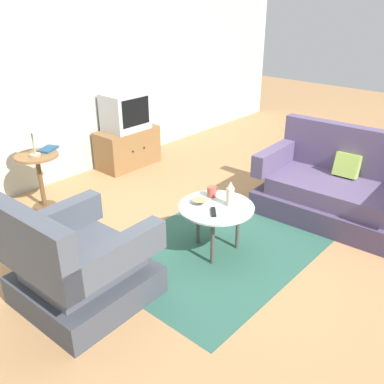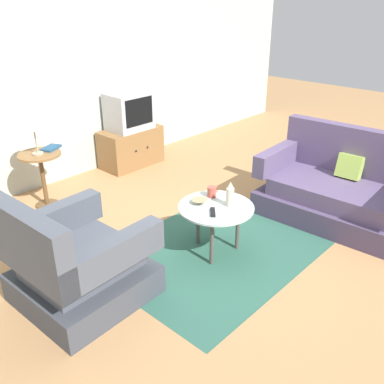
{
  "view_description": "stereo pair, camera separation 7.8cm",
  "coord_description": "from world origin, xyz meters",
  "px_view_note": "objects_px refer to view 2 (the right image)",
  "views": [
    {
      "loc": [
        -2.8,
        -2.12,
        2.22
      ],
      "look_at": [
        -0.17,
        0.21,
        0.55
      ],
      "focal_mm": 39.54,
      "sensor_mm": 36.0,
      "label": 1
    },
    {
      "loc": [
        -2.75,
        -2.18,
        2.22
      ],
      "look_at": [
        -0.17,
        0.21,
        0.55
      ],
      "focal_mm": 39.54,
      "sensor_mm": 36.0,
      "label": 2
    }
  ],
  "objects_px": {
    "tv_stand": "(131,147)",
    "table_lamp": "(33,124)",
    "couch": "(338,191)",
    "television": "(129,111)",
    "coffee_table": "(216,211)",
    "bowl": "(200,202)",
    "side_table": "(42,169)",
    "vase": "(230,194)",
    "armchair": "(76,266)",
    "tv_remote_dark": "(213,212)",
    "mug": "(212,192)",
    "book": "(51,148)"
  },
  "relations": [
    {
      "from": "table_lamp",
      "to": "vase",
      "type": "distance_m",
      "value": 2.23
    },
    {
      "from": "vase",
      "to": "book",
      "type": "relative_size",
      "value": 0.92
    },
    {
      "from": "table_lamp",
      "to": "tv_stand",
      "type": "bearing_deg",
      "value": 10.63
    },
    {
      "from": "couch",
      "to": "mug",
      "type": "xyz_separation_m",
      "value": [
        -1.26,
        0.69,
        0.21
      ]
    },
    {
      "from": "vase",
      "to": "television",
      "type": "bearing_deg",
      "value": 71.26
    },
    {
      "from": "table_lamp",
      "to": "bowl",
      "type": "xyz_separation_m",
      "value": [
        0.55,
        -1.85,
        -0.48
      ]
    },
    {
      "from": "table_lamp",
      "to": "side_table",
      "type": "bearing_deg",
      "value": 39.99
    },
    {
      "from": "couch",
      "to": "side_table",
      "type": "bearing_deg",
      "value": 35.01
    },
    {
      "from": "television",
      "to": "bowl",
      "type": "distance_m",
      "value": 2.35
    },
    {
      "from": "table_lamp",
      "to": "mug",
      "type": "height_order",
      "value": "table_lamp"
    },
    {
      "from": "coffee_table",
      "to": "table_lamp",
      "type": "relative_size",
      "value": 1.66
    },
    {
      "from": "side_table",
      "to": "vase",
      "type": "distance_m",
      "value": 2.21
    },
    {
      "from": "armchair",
      "to": "couch",
      "type": "relative_size",
      "value": 0.6
    },
    {
      "from": "tv_remote_dark",
      "to": "coffee_table",
      "type": "bearing_deg",
      "value": 164.72
    },
    {
      "from": "tv_stand",
      "to": "side_table",
      "type": "bearing_deg",
      "value": -169.95
    },
    {
      "from": "armchair",
      "to": "side_table",
      "type": "bearing_deg",
      "value": 155.69
    },
    {
      "from": "coffee_table",
      "to": "television",
      "type": "xyz_separation_m",
      "value": [
        0.89,
        2.27,
        0.35
      ]
    },
    {
      "from": "tv_stand",
      "to": "table_lamp",
      "type": "distance_m",
      "value": 1.68
    },
    {
      "from": "tv_stand",
      "to": "book",
      "type": "relative_size",
      "value": 3.31
    },
    {
      "from": "television",
      "to": "bowl",
      "type": "xyz_separation_m",
      "value": [
        -0.95,
        -2.13,
        -0.28
      ]
    },
    {
      "from": "bowl",
      "to": "book",
      "type": "xyz_separation_m",
      "value": [
        -0.36,
        1.9,
        0.15
      ]
    },
    {
      "from": "television",
      "to": "vase",
      "type": "xyz_separation_m",
      "value": [
        -0.8,
        -2.35,
        -0.19
      ]
    },
    {
      "from": "vase",
      "to": "table_lamp",
      "type": "bearing_deg",
      "value": 108.73
    },
    {
      "from": "coffee_table",
      "to": "bowl",
      "type": "distance_m",
      "value": 0.17
    },
    {
      "from": "armchair",
      "to": "television",
      "type": "distance_m",
      "value": 2.93
    },
    {
      "from": "armchair",
      "to": "coffee_table",
      "type": "height_order",
      "value": "armchair"
    },
    {
      "from": "tv_stand",
      "to": "coffee_table",
      "type": "bearing_deg",
      "value": -111.39
    },
    {
      "from": "book",
      "to": "couch",
      "type": "bearing_deg",
      "value": -79.32
    },
    {
      "from": "armchair",
      "to": "book",
      "type": "xyz_separation_m",
      "value": [
        0.84,
        1.71,
        0.33
      ]
    },
    {
      "from": "couch",
      "to": "television",
      "type": "bearing_deg",
      "value": 7.27
    },
    {
      "from": "armchair",
      "to": "television",
      "type": "xyz_separation_m",
      "value": [
        2.16,
        1.93,
        0.46
      ]
    },
    {
      "from": "bowl",
      "to": "tv_remote_dark",
      "type": "xyz_separation_m",
      "value": [
        -0.06,
        -0.21,
        -0.01
      ]
    },
    {
      "from": "television",
      "to": "vase",
      "type": "relative_size",
      "value": 2.39
    },
    {
      "from": "couch",
      "to": "mug",
      "type": "height_order",
      "value": "couch"
    },
    {
      "from": "armchair",
      "to": "side_table",
      "type": "height_order",
      "value": "armchair"
    },
    {
      "from": "coffee_table",
      "to": "couch",
      "type": "bearing_deg",
      "value": -20.85
    },
    {
      "from": "bowl",
      "to": "tv_remote_dark",
      "type": "height_order",
      "value": "bowl"
    },
    {
      "from": "television",
      "to": "tv_remote_dark",
      "type": "height_order",
      "value": "television"
    },
    {
      "from": "armchair",
      "to": "vase",
      "type": "height_order",
      "value": "armchair"
    },
    {
      "from": "couch",
      "to": "tv_stand",
      "type": "bearing_deg",
      "value": 7.25
    },
    {
      "from": "tv_stand",
      "to": "mug",
      "type": "distance_m",
      "value": 2.26
    },
    {
      "from": "tv_stand",
      "to": "armchair",
      "type": "bearing_deg",
      "value": -138.09
    },
    {
      "from": "armchair",
      "to": "mug",
      "type": "relative_size",
      "value": 6.97
    },
    {
      "from": "book",
      "to": "tv_remote_dark",
      "type": "bearing_deg",
      "value": -106.25
    },
    {
      "from": "tv_stand",
      "to": "television",
      "type": "distance_m",
      "value": 0.51
    },
    {
      "from": "coffee_table",
      "to": "bowl",
      "type": "height_order",
      "value": "bowl"
    },
    {
      "from": "television",
      "to": "table_lamp",
      "type": "distance_m",
      "value": 1.54
    },
    {
      "from": "bowl",
      "to": "book",
      "type": "bearing_deg",
      "value": 100.79
    },
    {
      "from": "table_lamp",
      "to": "mug",
      "type": "xyz_separation_m",
      "value": [
        0.74,
        -1.84,
        -0.45
      ]
    },
    {
      "from": "television",
      "to": "tv_remote_dark",
      "type": "xyz_separation_m",
      "value": [
        -1.01,
        -2.33,
        -0.29
      ]
    }
  ]
}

